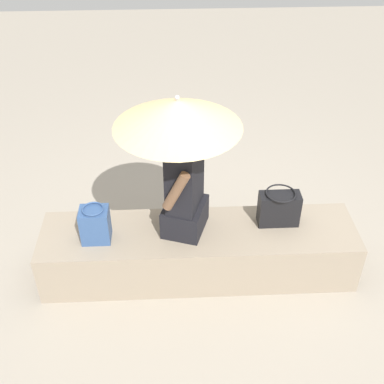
% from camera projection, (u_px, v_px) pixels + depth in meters
% --- Properties ---
extents(ground_plane, '(14.00, 14.00, 0.00)m').
position_uv_depth(ground_plane, '(199.00, 270.00, 3.93)').
color(ground_plane, '#9E9384').
extents(stone_bench, '(2.38, 0.56, 0.42)m').
position_uv_depth(stone_bench, '(199.00, 251.00, 3.80)').
color(stone_bench, gray).
rests_on(stone_bench, ground).
extents(person_seated, '(0.37, 0.51, 0.90)m').
position_uv_depth(person_seated, '(185.00, 186.00, 3.47)').
color(person_seated, black).
rests_on(person_seated, stone_bench).
extents(parasol, '(0.84, 0.84, 1.10)m').
position_uv_depth(parasol, '(177.00, 114.00, 3.10)').
color(parasol, '#B7B7BC').
rests_on(parasol, stone_bench).
extents(handbag_black, '(0.30, 0.23, 0.28)m').
position_uv_depth(handbag_black, '(279.00, 208.00, 3.67)').
color(handbag_black, black).
rests_on(handbag_black, stone_bench).
extents(tote_bag_canvas, '(0.21, 0.16, 0.29)m').
position_uv_depth(tote_bag_canvas, '(95.00, 224.00, 3.52)').
color(tote_bag_canvas, '#335184').
rests_on(tote_bag_canvas, stone_bench).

